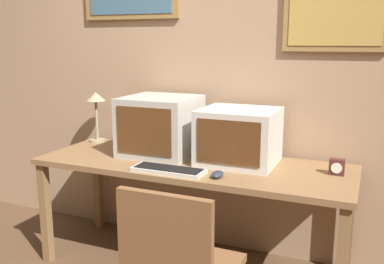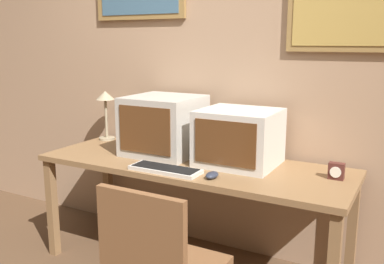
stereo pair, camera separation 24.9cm
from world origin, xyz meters
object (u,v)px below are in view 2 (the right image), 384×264
(monitor_left, at_px, (164,125))
(desk_clock, at_px, (336,171))
(keyboard_main, at_px, (165,169))
(mouse_near_keyboard, at_px, (212,175))
(desk_lamp, at_px, (106,103))
(monitor_right, at_px, (239,137))

(monitor_left, height_order, desk_clock, monitor_left)
(keyboard_main, distance_m, mouse_near_keyboard, 0.29)
(keyboard_main, bearing_deg, desk_clock, 20.04)
(monitor_left, bearing_deg, mouse_near_keyboard, -32.41)
(desk_clock, distance_m, desk_lamp, 1.75)
(monitor_left, xyz_separation_m, keyboard_main, (0.23, -0.35, -0.18))
(monitor_left, xyz_separation_m, desk_lamp, (-0.61, 0.14, 0.09))
(mouse_near_keyboard, bearing_deg, desk_clock, 27.32)
(desk_lamp, bearing_deg, monitor_right, -6.92)
(monitor_left, bearing_deg, monitor_right, -0.08)
(desk_lamp, bearing_deg, keyboard_main, -30.16)
(desk_lamp, bearing_deg, monitor_left, -12.83)
(keyboard_main, height_order, desk_clock, desk_clock)
(monitor_left, xyz_separation_m, desk_clock, (1.12, -0.02, -0.15))
(keyboard_main, distance_m, desk_lamp, 1.00)
(desk_clock, xyz_separation_m, desk_lamp, (-1.73, 0.16, 0.24))
(mouse_near_keyboard, relative_size, desk_lamp, 0.28)
(desk_clock, bearing_deg, monitor_left, 179.02)
(mouse_near_keyboard, bearing_deg, monitor_right, 86.67)
(desk_clock, bearing_deg, mouse_near_keyboard, -152.68)
(keyboard_main, xyz_separation_m, mouse_near_keyboard, (0.29, 0.02, 0.01))
(desk_clock, bearing_deg, keyboard_main, -159.96)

